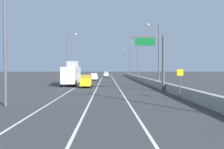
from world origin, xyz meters
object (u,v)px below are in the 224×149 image
lamp_post_right_fourth (129,61)px  car_white_2 (94,77)px  car_yellow_0 (86,81)px  lamp_post_right_third (137,58)px  speed_advisory_sign (180,82)px  car_green_3 (81,77)px  overhead_sign_gantry (158,56)px  lamp_post_left_near (8,33)px  lamp_post_left_mid (69,55)px  lamp_post_right_second (157,51)px  car_silver_1 (106,74)px  box_truck (72,74)px

lamp_post_right_fourth → car_white_2: size_ratio=2.35×
car_yellow_0 → lamp_post_right_third: bearing=65.7°
speed_advisory_sign → car_white_2: 40.44m
lamp_post_right_third → car_white_2: bearing=-168.6°
car_green_3 → car_yellow_0: bearing=-81.0°
overhead_sign_gantry → lamp_post_left_near: lamp_post_left_near is taller
lamp_post_left_mid → car_green_3: bearing=65.7°
speed_advisory_sign → lamp_post_right_third: (1.13, 41.38, 4.23)m
car_green_3 → car_white_2: bearing=70.5°
lamp_post_right_second → lamp_post_left_mid: bearing=145.9°
overhead_sign_gantry → car_yellow_0: 13.02m
lamp_post_right_fourth → car_silver_1: (-8.57, -3.58, -5.01)m
speed_advisory_sign → lamp_post_left_near: (-15.32, -3.51, 4.23)m
lamp_post_right_third → box_truck: size_ratio=1.23×
lamp_post_right_third → car_white_2: lamp_post_right_third is taller
lamp_post_left_mid → car_yellow_0: bearing=-67.9°
car_silver_1 → car_white_2: size_ratio=0.93×
lamp_post_left_near → car_white_2: lamp_post_left_near is taller
lamp_post_left_near → car_yellow_0: size_ratio=2.50×
speed_advisory_sign → lamp_post_right_fourth: (1.27, 66.82, 4.23)m
lamp_post_left_near → lamp_post_left_mid: (0.11, 30.53, 0.00)m
lamp_post_right_third → lamp_post_left_mid: same height
car_green_3 → box_truck: 11.84m
lamp_post_right_fourth → car_silver_1: lamp_post_right_fourth is taller
lamp_post_right_second → lamp_post_right_fourth: size_ratio=1.00×
lamp_post_left_near → car_white_2: bearing=83.5°
overhead_sign_gantry → lamp_post_right_second: size_ratio=0.72×
overhead_sign_gantry → lamp_post_right_third: lamp_post_right_third is taller
car_silver_1 → car_white_2: bearing=-97.5°
lamp_post_left_near → car_yellow_0: 20.23m
car_yellow_0 → car_white_2: bearing=89.9°
speed_advisory_sign → lamp_post_right_second: (1.17, 15.94, 4.23)m
lamp_post_left_near → box_truck: bearing=85.7°
lamp_post_left_mid → car_white_2: 13.87m
lamp_post_right_second → lamp_post_left_near: same height
car_yellow_0 → car_silver_1: bearing=86.1°
speed_advisory_sign → car_yellow_0: bearing=124.2°
lamp_post_right_second → lamp_post_left_mid: (-16.37, 11.09, 0.00)m
speed_advisory_sign → car_yellow_0: speed_advisory_sign is taller
lamp_post_left_mid → car_white_2: (4.71, 12.02, -5.06)m
car_yellow_0 → car_silver_1: car_yellow_0 is taller
lamp_post_right_fourth → car_white_2: 30.59m
lamp_post_right_third → car_yellow_0: size_ratio=2.50×
lamp_post_right_third → lamp_post_left_near: (-16.44, -44.89, 0.00)m
lamp_post_right_third → lamp_post_left_mid: (-16.33, -14.36, 0.00)m
lamp_post_right_second → lamp_post_left_near: 25.49m
lamp_post_right_fourth → box_truck: 49.35m
lamp_post_right_fourth → lamp_post_left_near: size_ratio=1.00×
overhead_sign_gantry → car_yellow_0: overhead_sign_gantry is taller
box_truck → car_green_3: bearing=87.7°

